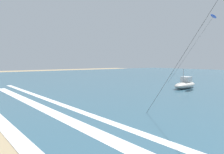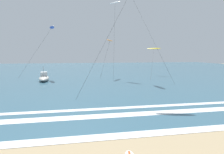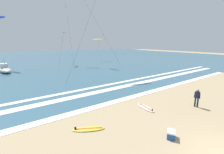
# 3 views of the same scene
# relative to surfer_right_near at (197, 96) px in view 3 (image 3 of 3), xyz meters

# --- Properties ---
(ocean_surface) EXTENTS (140.00, 90.00, 0.01)m
(ocean_surface) POSITION_rel_surfer_right_near_xyz_m (-4.93, 49.68, -0.95)
(ocean_surface) COLOR #386075
(ocean_surface) RESTS_ON ground
(wave_foam_shoreline) EXTENTS (44.66, 0.83, 0.01)m
(wave_foam_shoreline) POSITION_rel_surfer_right_near_xyz_m (-2.95, 5.08, -0.94)
(wave_foam_shoreline) COLOR white
(wave_foam_shoreline) RESTS_ON ocean_surface
(wave_foam_mid_break) EXTENTS (50.90, 1.00, 0.01)m
(wave_foam_mid_break) POSITION_rel_surfer_right_near_xyz_m (-2.94, 8.54, -0.94)
(wave_foam_mid_break) COLOR white
(wave_foam_mid_break) RESTS_ON ocean_surface
(wave_foam_outer_break) EXTENTS (55.53, 0.64, 0.01)m
(wave_foam_outer_break) POSITION_rel_surfer_right_near_xyz_m (-4.11, 10.33, -0.94)
(wave_foam_outer_break) COLOR white
(wave_foam_outer_break) RESTS_ON ocean_surface
(surfer_right_near) EXTENTS (0.32, 0.51, 1.60)m
(surfer_right_near) POSITION_rel_surfer_right_near_xyz_m (0.00, 0.00, 0.00)
(surfer_right_near) COLOR #141938
(surfer_right_near) RESTS_ON ground
(surfboard_left_pile) EXTENTS (0.91, 2.17, 0.25)m
(surfboard_left_pile) POSITION_rel_surfer_right_near_xyz_m (-3.75, 2.39, -0.91)
(surfboard_left_pile) COLOR silver
(surfboard_left_pile) RESTS_ON ground
(surfboard_near_water) EXTENTS (2.13, 1.55, 0.25)m
(surfboard_near_water) POSITION_rel_surfer_right_near_xyz_m (-9.29, 2.29, -0.91)
(surfboard_near_water) COLOR yellow
(surfboard_near_water) RESTS_ON ground
(kite_yellow_low_near) EXTENTS (5.78, 9.97, 6.42)m
(kite_yellow_low_near) POSITION_rel_surfer_right_near_xyz_m (11.01, 34.87, 5.21)
(kite_yellow_low_near) COLOR yellow
(kite_yellow_low_near) RESTS_ON ground
(kite_blue_high_left) EXTENTS (7.61, 3.32, 10.60)m
(kite_blue_high_left) POSITION_rel_surfer_right_near_xyz_m (-11.98, 34.20, 9.37)
(kite_blue_high_left) COLOR blue
(kite_blue_high_left) RESTS_ON ground
(kite_orange_high_right) EXTENTS (3.39, 3.16, 7.97)m
(kite_orange_high_right) POSITION_rel_surfer_right_near_xyz_m (-0.01, 32.35, 6.77)
(kite_orange_high_right) COLOR orange
(kite_orange_high_right) RESTS_ON ground
(offshore_boat) EXTENTS (2.43, 5.39, 2.70)m
(offshore_boat) POSITION_rel_surfer_right_near_xyz_m (-12.82, 28.63, -0.40)
(offshore_boat) COLOR beige
(offshore_boat) RESTS_ON ground
(cooler_box) EXTENTS (0.76, 0.71, 0.44)m
(cooler_box) POSITION_rel_surfer_right_near_xyz_m (-5.74, -1.37, -0.74)
(cooler_box) COLOR #1E4C9E
(cooler_box) RESTS_ON ground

